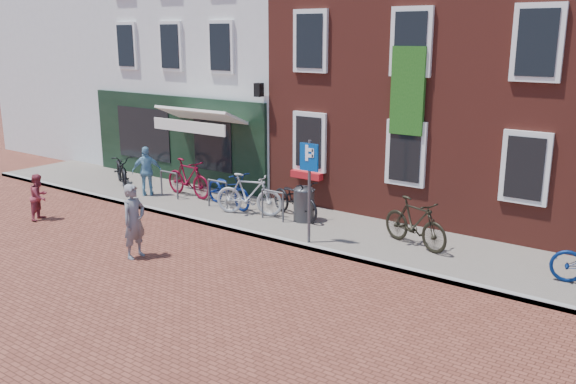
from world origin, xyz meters
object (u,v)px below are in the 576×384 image
Objects in this scene: cafe_person at (147,171)px; bicycle_0 at (122,169)px; boy at (39,197)px; bicycle_4 at (295,198)px; litter_bin at (304,202)px; parking_sign at (309,174)px; woman at (134,221)px; bicycle_3 at (249,194)px; bicycle_5 at (415,223)px; bicycle_2 at (228,189)px; bicycle_1 at (188,178)px.

cafe_person is 1.83m from bicycle_0.
bicycle_4 is at bearing -79.49° from boy.
parking_sign is at bearing -51.67° from litter_bin.
cafe_person is 0.77× the size of bicycle_4.
bicycle_3 is at bearing -5.80° from woman.
bicycle_0 is 1.03× the size of bicycle_3.
bicycle_4 is 3.69m from bicycle_5.
litter_bin is 0.51× the size of bicycle_2.
boy is at bearing 80.50° from woman.
bicycle_0 reaches higher than litter_bin.
cafe_person reaches higher than boy.
bicycle_3 is 1.30m from bicycle_4.
boy reaches higher than bicycle_2.
woman reaches higher than bicycle_4.
bicycle_3 is (-1.56, -0.42, 0.05)m from litter_bin.
boy is at bearing 148.95° from bicycle_2.
parking_sign is at bearing -96.70° from bicycle_2.
cafe_person reaches higher than bicycle_4.
bicycle_0 is (-1.76, 0.43, -0.25)m from cafe_person.
boy reaches higher than bicycle_1.
bicycle_1 is 1.00× the size of bicycle_3.
cafe_person is 2.95m from bicycle_2.
boy reaches higher than bicycle_4.
parking_sign is 3.05m from bicycle_3.
bicycle_1 is 2.84m from bicycle_3.
litter_bin is 0.41× the size of parking_sign.
boy is 3.36m from cafe_person.
cafe_person is at bearing 74.08° from bicycle_3.
parking_sign is 1.25× the size of bicycle_0.
bicycle_0 is (-8.34, 1.19, -1.16)m from parking_sign.
parking_sign is 1.29× the size of bicycle_3.
bicycle_3 is at bearing -93.67° from bicycle_1.
bicycle_3 is at bearing 138.55° from cafe_person.
woman is 4.69m from bicycle_4.
bicycle_0 and bicycle_4 have the same top height.
cafe_person reaches higher than bicycle_2.
bicycle_3 is (1.02, -0.29, 0.06)m from bicycle_2.
bicycle_5 is (2.18, 1.25, -1.10)m from parking_sign.
bicycle_1 is 7.66m from bicycle_5.
boy is 0.66× the size of bicycle_5.
bicycle_1 and bicycle_5 have the same top height.
bicycle_1 is at bearing 27.56° from woman.
bicycle_5 reaches higher than bicycle_0.
bicycle_4 is (-0.39, 0.15, -0.01)m from litter_bin.
woman reaches higher than bicycle_1.
bicycle_4 is at bearing -70.38° from bicycle_2.
boy is 0.84× the size of cafe_person.
bicycle_4 is (3.97, 0.13, -0.06)m from bicycle_1.
bicycle_2 is 1.03× the size of bicycle_5.
bicycle_3 is at bearing -77.48° from boy.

